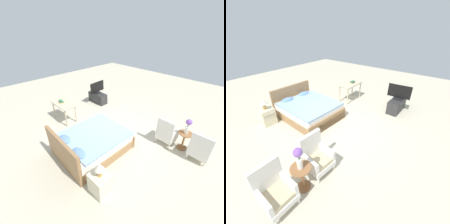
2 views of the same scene
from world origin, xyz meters
The scene contains 12 objects.
ground_plane centered at (0.00, 0.00, 0.00)m, with size 16.00×16.00×0.00m, color beige.
bed centered at (-0.17, 1.17, 0.30)m, with size 1.68×2.05×0.96m.
armchair_by_window_left centered at (-2.58, -0.74, 0.37)m, with size 0.54×0.54×0.92m.
armchair_by_window_right centered at (-1.58, -0.74, 0.37)m, with size 0.57×0.57×0.92m.
side_table centered at (-2.08, -0.86, 0.37)m, with size 0.40×0.40×0.58m.
flower_vase centered at (-2.08, -0.86, 0.88)m, with size 0.17×0.17×0.48m.
nightstand centered at (-1.33, 1.86, 0.28)m, with size 0.44×0.41×0.56m.
table_lamp centered at (-1.33, 1.86, 0.77)m, with size 0.22×0.22×0.33m.
tv_stand centered at (2.24, -1.13, 0.24)m, with size 0.96×0.40×0.48m.
tv_flatscreen centered at (2.25, -1.13, 0.77)m, with size 0.22×0.82×0.56m.
vanity_desk centered at (1.96, 0.83, 0.62)m, with size 1.04×0.52×0.72m.
book_stack centered at (2.11, 0.83, 0.76)m, with size 0.22×0.18×0.08m.
Camera 1 is at (-2.99, 3.16, 3.36)m, focal length 24.00 mm.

